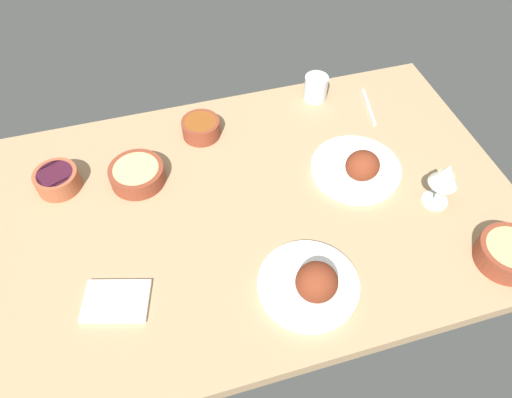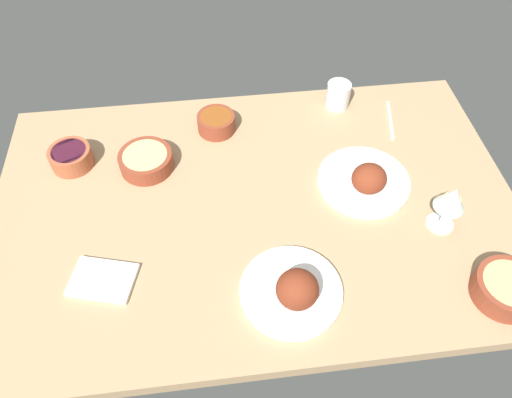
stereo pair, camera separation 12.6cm
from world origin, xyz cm
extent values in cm
cube|color=tan|center=(0.00, 0.00, 2.00)|extent=(140.00, 90.00, 4.00)
cylinder|color=white|center=(-4.87, 27.18, 4.80)|extent=(23.94, 23.94, 1.60)
ellipsoid|color=maroon|center=(-5.59, 29.50, 9.74)|extent=(9.64, 9.57, 9.00)
cylinder|color=white|center=(-30.33, -3.62, 4.80)|extent=(25.33, 25.33, 1.60)
ellipsoid|color=maroon|center=(-30.25, -0.59, 9.36)|extent=(9.33, 8.82, 8.17)
cylinder|color=brown|center=(-53.30, 33.67, 6.86)|extent=(14.80, 14.80, 5.72)
cylinder|color=#D6BC70|center=(-53.30, 33.67, 9.22)|extent=(12.13, 12.13, 1.00)
cylinder|color=brown|center=(29.07, -17.03, 6.47)|extent=(15.05, 15.05, 4.93)
cylinder|color=#DBCC7A|center=(29.07, -17.03, 8.43)|extent=(12.34, 12.34, 1.00)
cylinder|color=brown|center=(8.39, -30.20, 6.65)|extent=(11.35, 11.35, 5.29)
cylinder|color=brown|center=(8.39, -30.20, 8.79)|extent=(9.31, 9.31, 1.00)
cylinder|color=#A35133|center=(50.11, -20.69, 6.76)|extent=(11.76, 11.76, 5.52)
cylinder|color=#4C192D|center=(50.11, -20.69, 9.02)|extent=(9.65, 9.65, 1.00)
cylinder|color=silver|center=(-46.31, 12.47, 4.25)|extent=(7.00, 7.00, 0.50)
cylinder|color=silver|center=(-46.31, 12.47, 8.00)|extent=(1.00, 1.00, 7.00)
cone|color=silver|center=(-46.31, 12.47, 14.75)|extent=(7.60, 7.60, 6.50)
cylinder|color=beige|center=(-46.31, 12.47, 13.30)|extent=(4.18, 4.18, 2.80)
cylinder|color=silver|center=(-30.49, -36.85, 8.05)|extent=(7.44, 7.44, 8.10)
cube|color=white|center=(38.76, 18.80, 4.60)|extent=(17.15, 14.08, 1.20)
cube|color=silver|center=(-45.27, -27.46, 4.40)|extent=(4.35, 16.89, 0.80)
camera|label=1|loc=(21.90, 75.81, 104.28)|focal=33.47mm
camera|label=2|loc=(9.56, 78.32, 104.28)|focal=33.47mm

